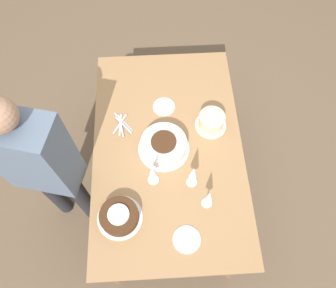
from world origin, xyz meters
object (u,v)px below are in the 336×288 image
(wine_glass_near, at_px, (193,173))
(wine_glass_extra, at_px, (152,171))
(cake_center_white, at_px, (164,145))
(cake_front_chocolate, at_px, (119,216))
(wine_glass_far, at_px, (209,196))
(person_cutting, at_px, (41,164))
(cake_back_decorated, at_px, (211,121))

(wine_glass_near, distance_m, wine_glass_extra, 0.24)
(cake_center_white, distance_m, cake_front_chocolate, 0.52)
(wine_glass_near, bearing_deg, wine_glass_far, 30.10)
(person_cutting, bearing_deg, cake_center_white, 26.09)
(cake_center_white, xyz_separation_m, wine_glass_far, (0.38, 0.24, 0.08))
(person_cutting, bearing_deg, cake_back_decorated, 30.60)
(cake_center_white, bearing_deg, wine_glass_far, 32.16)
(cake_back_decorated, bearing_deg, cake_front_chocolate, -45.34)
(cake_center_white, xyz_separation_m, person_cutting, (0.15, -0.71, 0.14))
(cake_back_decorated, xyz_separation_m, wine_glass_extra, (0.37, -0.40, 0.10))
(cake_back_decorated, relative_size, person_cutting, 0.14)
(cake_back_decorated, xyz_separation_m, wine_glass_far, (0.54, -0.08, 0.08))
(person_cutting, bearing_deg, wine_glass_extra, 8.52)
(cake_front_chocolate, xyz_separation_m, wine_glass_extra, (-0.23, 0.21, 0.12))
(cake_front_chocolate, xyz_separation_m, cake_back_decorated, (-0.60, 0.60, 0.02))
(cake_center_white, height_order, person_cutting, person_cutting)
(cake_center_white, xyz_separation_m, cake_front_chocolate, (0.44, -0.28, -0.01))
(cake_front_chocolate, relative_size, wine_glass_extra, 1.17)
(cake_front_chocolate, distance_m, wine_glass_near, 0.50)
(cake_back_decorated, relative_size, wine_glass_far, 1.08)
(cake_back_decorated, height_order, wine_glass_near, wine_glass_near)
(wine_glass_far, bearing_deg, wine_glass_near, -149.90)
(cake_back_decorated, height_order, wine_glass_extra, wine_glass_extra)
(wine_glass_extra, relative_size, person_cutting, 0.15)
(wine_glass_near, xyz_separation_m, wine_glass_extra, (-0.03, -0.23, -0.00))
(cake_back_decorated, bearing_deg, cake_center_white, -64.25)
(wine_glass_far, bearing_deg, cake_front_chocolate, -83.43)
(cake_front_chocolate, distance_m, person_cutting, 0.54)
(wine_glass_near, bearing_deg, person_cutting, -95.96)
(cake_center_white, relative_size, wine_glass_near, 1.47)
(wine_glass_far, relative_size, wine_glass_extra, 0.85)
(wine_glass_far, distance_m, person_cutting, 0.98)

